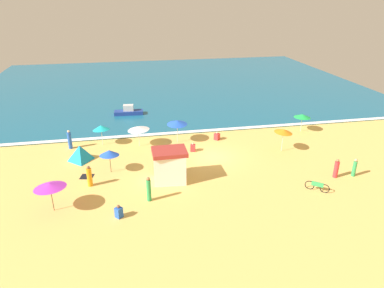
% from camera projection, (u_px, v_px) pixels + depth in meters
% --- Properties ---
extents(ground_plane, '(60.00, 60.00, 0.00)m').
position_uv_depth(ground_plane, '(212.00, 157.00, 31.97)').
color(ground_plane, '#EDBC60').
extents(ocean_water, '(60.00, 44.00, 0.10)m').
position_uv_depth(ocean_water, '(171.00, 84.00, 57.18)').
color(ocean_water, '#196084').
rests_on(ocean_water, ground_plane).
extents(wave_breaker_foam, '(57.00, 0.70, 0.01)m').
position_uv_depth(wave_breaker_foam, '(198.00, 131.00, 37.61)').
color(wave_breaker_foam, white).
rests_on(wave_breaker_foam, ocean_water).
extents(lifeguard_cabana, '(2.66, 2.12, 2.68)m').
position_uv_depth(lifeguard_cabana, '(170.00, 165.00, 27.36)').
color(lifeguard_cabana, white).
rests_on(lifeguard_cabana, ground_plane).
extents(beach_umbrella_0, '(2.46, 2.44, 2.08)m').
position_uv_depth(beach_umbrella_0, '(138.00, 128.00, 33.46)').
color(beach_umbrella_0, silver).
rests_on(beach_umbrella_0, ground_plane).
extents(beach_umbrella_1, '(2.93, 2.94, 2.22)m').
position_uv_depth(beach_umbrella_1, '(50.00, 185.00, 23.29)').
color(beach_umbrella_1, '#4C3823').
rests_on(beach_umbrella_1, ground_plane).
extents(beach_umbrella_2, '(1.90, 1.89, 1.97)m').
position_uv_depth(beach_umbrella_2, '(302.00, 116.00, 37.12)').
color(beach_umbrella_2, silver).
rests_on(beach_umbrella_2, ground_plane).
extents(beach_umbrella_3, '(2.28, 2.26, 2.28)m').
position_uv_depth(beach_umbrella_3, '(284.00, 131.00, 32.30)').
color(beach_umbrella_3, silver).
rests_on(beach_umbrella_3, ground_plane).
extents(beach_umbrella_4, '(2.18, 2.19, 2.34)m').
position_uv_depth(beach_umbrella_4, '(177.00, 122.00, 34.27)').
color(beach_umbrella_4, silver).
rests_on(beach_umbrella_4, ground_plane).
extents(beach_umbrella_5, '(2.05, 2.07, 2.05)m').
position_uv_depth(beach_umbrella_5, '(109.00, 153.00, 28.55)').
color(beach_umbrella_5, '#4C3823').
rests_on(beach_umbrella_5, ground_plane).
extents(beach_umbrella_6, '(2.23, 2.24, 2.13)m').
position_uv_depth(beach_umbrella_6, '(101.00, 128.00, 33.75)').
color(beach_umbrella_6, silver).
rests_on(beach_umbrella_6, ground_plane).
extents(beach_tent, '(1.90, 2.14, 1.39)m').
position_uv_depth(beach_tent, '(80.00, 153.00, 31.09)').
color(beach_tent, '#1999D8').
rests_on(beach_tent, ground_plane).
extents(parked_bicycle, '(1.45, 1.20, 0.76)m').
position_uv_depth(parked_bicycle, '(317.00, 186.00, 26.32)').
color(parked_bicycle, black).
rests_on(parked_bicycle, ground_plane).
extents(beachgoer_0, '(0.39, 0.39, 1.86)m').
position_uv_depth(beachgoer_0, '(70.00, 140.00, 33.34)').
color(beachgoer_0, blue).
rests_on(beachgoer_0, ground_plane).
extents(beachgoer_1, '(0.55, 0.55, 0.86)m').
position_uv_depth(beachgoer_1, '(193.00, 148.00, 32.95)').
color(beachgoer_1, red).
rests_on(beachgoer_1, ground_plane).
extents(beachgoer_2, '(0.59, 0.59, 0.95)m').
position_uv_depth(beachgoer_2, '(119.00, 212.00, 23.18)').
color(beachgoer_2, blue).
rests_on(beachgoer_2, ground_plane).
extents(beachgoer_3, '(0.40, 0.40, 1.55)m').
position_uv_depth(beachgoer_3, '(354.00, 168.00, 28.32)').
color(beachgoer_3, green).
rests_on(beachgoer_3, ground_plane).
extents(beachgoer_4, '(0.54, 0.54, 1.70)m').
position_uv_depth(beachgoer_4, '(89.00, 177.00, 26.85)').
color(beachgoer_4, orange).
rests_on(beachgoer_4, ground_plane).
extents(beachgoer_5, '(0.52, 0.52, 1.62)m').
position_uv_depth(beachgoer_5, '(336.00, 169.00, 28.12)').
color(beachgoer_5, red).
rests_on(beachgoer_5, ground_plane).
extents(beachgoer_6, '(0.67, 0.67, 0.87)m').
position_uv_depth(beachgoer_6, '(217.00, 136.00, 35.54)').
color(beachgoer_6, red).
rests_on(beachgoer_6, ground_plane).
extents(beachgoer_7, '(0.46, 0.46, 1.91)m').
position_uv_depth(beachgoer_7, '(149.00, 189.00, 24.85)').
color(beachgoer_7, green).
rests_on(beachgoer_7, ground_plane).
extents(beach_towel_0, '(0.82, 1.38, 0.01)m').
position_uv_depth(beach_towel_0, '(160.00, 173.00, 29.05)').
color(beach_towel_0, '#D84CA5').
rests_on(beach_towel_0, ground_plane).
extents(beach_towel_1, '(1.21, 1.14, 0.01)m').
position_uv_depth(beach_towel_1, '(87.00, 177.00, 28.47)').
color(beach_towel_1, black).
rests_on(beach_towel_1, ground_plane).
extents(small_boat_0, '(3.53, 1.37, 1.20)m').
position_uv_depth(small_boat_0, '(129.00, 111.00, 42.68)').
color(small_boat_0, navy).
rests_on(small_boat_0, ocean_water).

